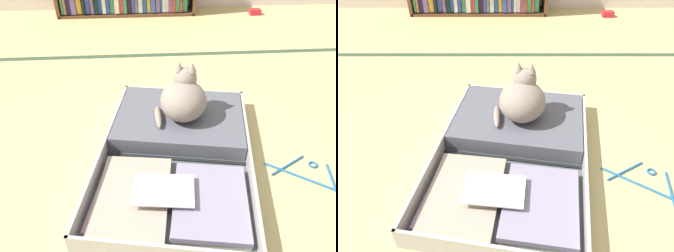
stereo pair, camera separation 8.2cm
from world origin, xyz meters
TOP-DOWN VIEW (x-y plane):
  - ground_plane at (0.00, 0.00)m, footprint 10.00×10.00m
  - tatami_border at (0.00, 1.33)m, footprint 4.80×0.05m
  - open_suitcase at (0.05, 0.30)m, footprint 0.80×1.06m
  - black_cat at (0.09, 0.45)m, footprint 0.27×0.27m
  - clothes_hanger at (0.60, 0.10)m, footprint 0.31×0.27m
  - small_red_pouch at (0.95, 2.15)m, footprint 0.10×0.07m

SIDE VIEW (x-z plane):
  - ground_plane at x=0.00m, z-range 0.00..0.00m
  - tatami_border at x=0.00m, z-range 0.00..0.00m
  - clothes_hanger at x=0.60m, z-range 0.00..0.01m
  - small_red_pouch at x=0.95m, z-range 0.00..0.05m
  - open_suitcase at x=0.05m, z-range -0.01..0.09m
  - black_cat at x=0.09m, z-range 0.06..0.33m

